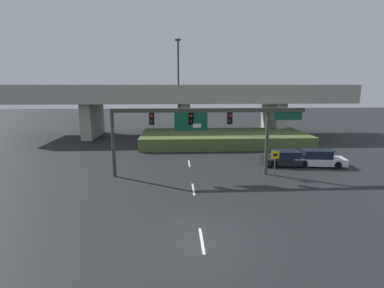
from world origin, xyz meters
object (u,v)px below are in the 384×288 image
(speed_limit_sign, at_px, (275,160))
(parked_sedan_near_right, at_px, (287,159))
(highway_light_pole_near, at_px, (178,88))
(parked_sedan_mid_right, at_px, (318,159))
(signal_gantry, at_px, (203,121))

(speed_limit_sign, height_order, parked_sedan_near_right, speed_limit_sign)
(speed_limit_sign, height_order, highway_light_pole_near, highway_light_pole_near)
(speed_limit_sign, relative_size, parked_sedan_mid_right, 0.45)
(speed_limit_sign, bearing_deg, parked_sedan_mid_right, 31.66)
(highway_light_pole_near, height_order, parked_sedan_mid_right, highway_light_pole_near)
(speed_limit_sign, relative_size, parked_sedan_near_right, 0.47)
(parked_sedan_mid_right, bearing_deg, highway_light_pole_near, 140.38)
(parked_sedan_near_right, bearing_deg, parked_sedan_mid_right, -2.38)
(signal_gantry, xyz_separation_m, highway_light_pole_near, (-1.78, 15.51, 2.35))
(highway_light_pole_near, bearing_deg, speed_limit_sign, -65.53)
(highway_light_pole_near, xyz_separation_m, parked_sedan_near_right, (9.64, -12.92, -6.12))
(speed_limit_sign, bearing_deg, signal_gantry, 172.17)
(signal_gantry, xyz_separation_m, parked_sedan_near_right, (7.86, 2.59, -3.76))
(parked_sedan_near_right, bearing_deg, signal_gantry, -157.15)
(highway_light_pole_near, distance_m, parked_sedan_mid_right, 19.09)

